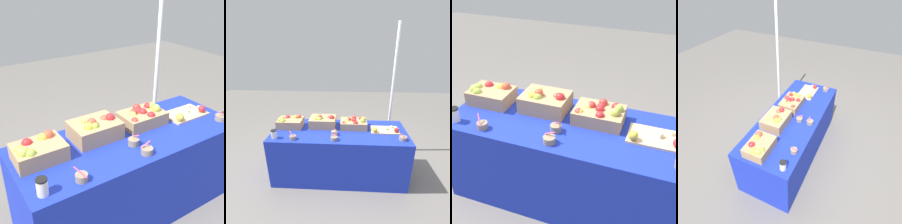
{
  "view_description": "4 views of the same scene",
  "coord_description": "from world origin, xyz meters",
  "views": [
    {
      "loc": [
        -1.24,
        -1.62,
        1.94
      ],
      "look_at": [
        -0.13,
        0.06,
        0.96
      ],
      "focal_mm": 46.81,
      "sensor_mm": 36.0,
      "label": 1
    },
    {
      "loc": [
        0.11,
        -2.3,
        1.91
      ],
      "look_at": [
        -0.02,
        0.01,
        1.02
      ],
      "focal_mm": 28.75,
      "sensor_mm": 36.0,
      "label": 2
    },
    {
      "loc": [
        0.64,
        -1.85,
        2.06
      ],
      "look_at": [
        -0.06,
        0.04,
        0.81
      ],
      "focal_mm": 49.28,
      "sensor_mm": 36.0,
      "label": 3
    },
    {
      "loc": [
        -1.94,
        -0.87,
        2.52
      ],
      "look_at": [
        -0.04,
        0.03,
        0.82
      ],
      "focal_mm": 31.53,
      "sensor_mm": 36.0,
      "label": 4
    }
  ],
  "objects": [
    {
      "name": "apple_crate_right",
      "position": [
        0.2,
        0.11,
        0.81
      ],
      "size": [
        0.38,
        0.27,
        0.16
      ],
      "color": "tan",
      "rests_on": "table"
    },
    {
      "name": "table",
      "position": [
        0.0,
        0.0,
        0.37
      ],
      "size": [
        1.9,
        0.76,
        0.74
      ],
      "primitive_type": "cube",
      "color": "#192DB7",
      "rests_on": "ground_plane"
    },
    {
      "name": "sample_bowl_extra",
      "position": [
        -0.59,
        -0.29,
        0.77
      ],
      "size": [
        0.09,
        0.09,
        0.11
      ],
      "color": "gray",
      "rests_on": "table"
    },
    {
      "name": "sample_bowl_near",
      "position": [
        0.83,
        -0.22,
        0.76
      ],
      "size": [
        0.1,
        0.1,
        0.1
      ],
      "color": "gray",
      "rests_on": "table"
    },
    {
      "name": "coffee_cup",
      "position": [
        -0.84,
        -0.27,
        0.8
      ],
      "size": [
        0.07,
        0.07,
        0.12
      ],
      "color": "silver",
      "rests_on": "table"
    },
    {
      "name": "cutting_board_front",
      "position": [
        0.64,
        0.01,
        0.76
      ],
      "size": [
        0.4,
        0.25,
        0.09
      ],
      "color": "#D1B284",
      "rests_on": "table"
    },
    {
      "name": "ground_plane",
      "position": [
        0.0,
        0.0,
        0.0
      ],
      "size": [
        10.0,
        10.0,
        0.0
      ],
      "primitive_type": "plane",
      "color": "slate"
    },
    {
      "name": "sample_bowl_mid",
      "position": [
        -0.06,
        -0.13,
        0.77
      ],
      "size": [
        0.09,
        0.09,
        0.1
      ],
      "color": "gray",
      "rests_on": "table"
    },
    {
      "name": "sample_bowl_far",
      "position": [
        -0.05,
        -0.28,
        0.77
      ],
      "size": [
        0.09,
        0.09,
        0.09
      ],
      "color": "gray",
      "rests_on": "table"
    },
    {
      "name": "apple_crate_left",
      "position": [
        -0.74,
        0.08,
        0.81
      ],
      "size": [
        0.36,
        0.26,
        0.17
      ],
      "color": "tan",
      "rests_on": "table"
    },
    {
      "name": "tent_pole",
      "position": [
        0.85,
        0.68,
        1.11
      ],
      "size": [
        0.04,
        0.04,
        2.22
      ],
      "primitive_type": "cylinder",
      "color": "white",
      "rests_on": "ground_plane"
    },
    {
      "name": "apple_crate_middle",
      "position": [
        -0.26,
        0.12,
        0.82
      ],
      "size": [
        0.38,
        0.29,
        0.2
      ],
      "color": "tan",
      "rests_on": "table"
    }
  ]
}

